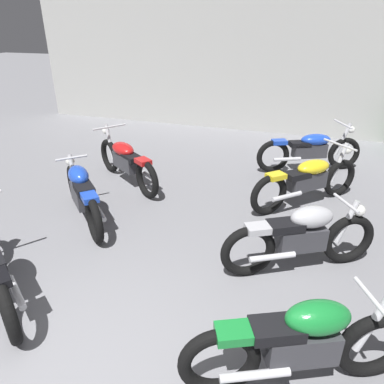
{
  "coord_description": "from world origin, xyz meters",
  "views": [
    {
      "loc": [
        1.47,
        -1.35,
        2.74
      ],
      "look_at": [
        0.0,
        2.97,
        0.55
      ],
      "focal_mm": 32.93,
      "sensor_mm": 36.0,
      "label": 1
    }
  ],
  "objects_px": {
    "motorcycle_right_row_2": "(308,179)",
    "motorcycle_right_row_3": "(310,150)",
    "motorcycle_left_row_1": "(82,193)",
    "motorcycle_right_row_0": "(302,343)",
    "motorcycle_left_row_2": "(126,160)",
    "motorcycle_right_row_1": "(302,237)"
  },
  "relations": [
    {
      "from": "motorcycle_right_row_2",
      "to": "motorcycle_right_row_3",
      "type": "height_order",
      "value": "same"
    },
    {
      "from": "motorcycle_left_row_1",
      "to": "motorcycle_right_row_3",
      "type": "xyz_separation_m",
      "value": [
        3.15,
        3.22,
        -0.01
      ]
    },
    {
      "from": "motorcycle_left_row_1",
      "to": "motorcycle_right_row_0",
      "type": "height_order",
      "value": "same"
    },
    {
      "from": "motorcycle_right_row_2",
      "to": "motorcycle_right_row_3",
      "type": "distance_m",
      "value": 1.59
    },
    {
      "from": "motorcycle_left_row_1",
      "to": "motorcycle_right_row_0",
      "type": "xyz_separation_m",
      "value": [
        3.25,
        -1.77,
        0.0
      ]
    },
    {
      "from": "motorcycle_left_row_2",
      "to": "motorcycle_right_row_1",
      "type": "distance_m",
      "value": 3.62
    },
    {
      "from": "motorcycle_left_row_2",
      "to": "motorcycle_right_row_0",
      "type": "height_order",
      "value": "motorcycle_left_row_2"
    },
    {
      "from": "motorcycle_left_row_1",
      "to": "motorcycle_right_row_2",
      "type": "bearing_deg",
      "value": 27.3
    },
    {
      "from": "motorcycle_right_row_0",
      "to": "motorcycle_right_row_1",
      "type": "height_order",
      "value": "same"
    },
    {
      "from": "motorcycle_right_row_1",
      "to": "motorcycle_right_row_2",
      "type": "relative_size",
      "value": 1.09
    },
    {
      "from": "motorcycle_left_row_2",
      "to": "motorcycle_right_row_3",
      "type": "height_order",
      "value": "same"
    },
    {
      "from": "motorcycle_right_row_1",
      "to": "motorcycle_right_row_2",
      "type": "distance_m",
      "value": 1.8
    },
    {
      "from": "motorcycle_left_row_2",
      "to": "motorcycle_right_row_0",
      "type": "bearing_deg",
      "value": -44.28
    },
    {
      "from": "motorcycle_left_row_1",
      "to": "motorcycle_right_row_1",
      "type": "bearing_deg",
      "value": -3.14
    },
    {
      "from": "motorcycle_left_row_1",
      "to": "motorcycle_right_row_0",
      "type": "bearing_deg",
      "value": -28.51
    },
    {
      "from": "motorcycle_right_row_0",
      "to": "motorcycle_left_row_2",
      "type": "bearing_deg",
      "value": 135.72
    },
    {
      "from": "motorcycle_right_row_2",
      "to": "motorcycle_right_row_0",
      "type": "bearing_deg",
      "value": -88.42
    },
    {
      "from": "motorcycle_right_row_2",
      "to": "motorcycle_right_row_3",
      "type": "bearing_deg",
      "value": 90.43
    },
    {
      "from": "motorcycle_left_row_1",
      "to": "motorcycle_right_row_2",
      "type": "distance_m",
      "value": 3.56
    },
    {
      "from": "motorcycle_left_row_1",
      "to": "motorcycle_right_row_2",
      "type": "relative_size",
      "value": 0.94
    },
    {
      "from": "motorcycle_left_row_2",
      "to": "motorcycle_right_row_1",
      "type": "bearing_deg",
      "value": -26.93
    },
    {
      "from": "motorcycle_left_row_2",
      "to": "motorcycle_right_row_1",
      "type": "xyz_separation_m",
      "value": [
        3.22,
        -1.64,
        0.01
      ]
    }
  ]
}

